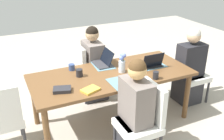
% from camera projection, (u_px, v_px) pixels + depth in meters
% --- Properties ---
extents(ground_plane, '(10.00, 10.00, 0.00)m').
position_uv_depth(ground_plane, '(112.00, 120.00, 3.71)').
color(ground_plane, '#B2A899').
extents(dining_table, '(2.11, 0.91, 0.73)m').
position_uv_depth(dining_table, '(112.00, 79.00, 3.44)').
color(dining_table, brown).
rests_on(dining_table, ground_plane).
extents(chair_far_left_near, '(0.44, 0.44, 0.90)m').
position_uv_depth(chair_far_left_near, '(144.00, 118.00, 2.90)').
color(chair_far_left_near, silver).
rests_on(chair_far_left_near, ground_plane).
extents(person_far_left_near, '(0.36, 0.40, 1.19)m').
position_uv_depth(person_far_left_near, '(135.00, 115.00, 2.91)').
color(person_far_left_near, '#2D2D33').
rests_on(person_far_left_near, ground_plane).
extents(chair_head_left_left_mid, '(0.44, 0.44, 0.90)m').
position_uv_depth(chair_head_left_left_mid, '(189.00, 70.00, 4.09)').
color(chair_head_left_left_mid, silver).
rests_on(chair_head_left_left_mid, ground_plane).
extents(person_head_left_left_mid, '(0.40, 0.36, 1.19)m').
position_uv_depth(person_head_left_left_mid, '(189.00, 70.00, 3.99)').
color(person_head_left_left_mid, '#2D2D33').
rests_on(person_head_left_left_mid, ground_plane).
extents(chair_near_left_far, '(0.44, 0.44, 0.90)m').
position_uv_depth(chair_near_left_far, '(87.00, 69.00, 4.10)').
color(chair_near_left_far, silver).
rests_on(chair_near_left_far, ground_plane).
extents(person_near_left_far, '(0.36, 0.40, 1.19)m').
position_uv_depth(person_near_left_far, '(93.00, 68.00, 4.07)').
color(person_near_left_far, '#2D2D33').
rests_on(person_near_left_far, ground_plane).
extents(chair_head_right_right_near, '(0.44, 0.44, 0.90)m').
position_uv_depth(chair_head_right_right_near, '(2.00, 117.00, 2.92)').
color(chair_head_right_right_near, silver).
rests_on(chair_head_right_right_near, ground_plane).
extents(flower_vase, '(0.10, 0.11, 0.27)m').
position_uv_depth(flower_vase, '(122.00, 62.00, 3.40)').
color(flower_vase, silver).
rests_on(flower_vase, dining_table).
extents(placemat_far_left_near, '(0.26, 0.36, 0.00)m').
position_uv_depth(placemat_far_left_near, '(121.00, 83.00, 3.16)').
color(placemat_far_left_near, slate).
rests_on(placemat_far_left_near, dining_table).
extents(placemat_head_left_left_mid, '(0.36, 0.26, 0.00)m').
position_uv_depth(placemat_head_left_left_mid, '(152.00, 66.00, 3.64)').
color(placemat_head_left_left_mid, slate).
rests_on(placemat_head_left_left_mid, dining_table).
extents(placemat_near_left_far, '(0.28, 0.38, 0.00)m').
position_uv_depth(placemat_near_left_far, '(103.00, 65.00, 3.65)').
color(placemat_near_left_far, slate).
rests_on(placemat_near_left_far, dining_table).
extents(laptop_head_left_left_mid, '(0.32, 0.22, 0.21)m').
position_uv_depth(laptop_head_left_left_mid, '(151.00, 64.00, 3.59)').
color(laptop_head_left_left_mid, black).
rests_on(laptop_head_left_left_mid, dining_table).
extents(laptop_near_left_far, '(0.22, 0.32, 0.20)m').
position_uv_depth(laptop_near_left_far, '(104.00, 62.00, 3.66)').
color(laptop_near_left_far, '#38383D').
rests_on(laptop_near_left_far, dining_table).
extents(coffee_mug_near_left, '(0.07, 0.07, 0.10)m').
position_uv_depth(coffee_mug_near_left, '(156.00, 75.00, 3.25)').
color(coffee_mug_near_left, '#232328').
rests_on(coffee_mug_near_left, dining_table).
extents(coffee_mug_near_right, '(0.08, 0.08, 0.08)m').
position_uv_depth(coffee_mug_near_right, '(72.00, 67.00, 3.49)').
color(coffee_mug_near_right, '#33477A').
rests_on(coffee_mug_near_right, dining_table).
extents(coffee_mug_centre_left, '(0.09, 0.09, 0.10)m').
position_uv_depth(coffee_mug_centre_left, '(79.00, 73.00, 3.31)').
color(coffee_mug_centre_left, '#232328').
rests_on(coffee_mug_centre_left, dining_table).
extents(book_red_cover, '(0.23, 0.19, 0.04)m').
position_uv_depth(book_red_cover, '(62.00, 90.00, 2.97)').
color(book_red_cover, '#28282D').
rests_on(book_red_cover, dining_table).
extents(book_blue_cover, '(0.24, 0.20, 0.03)m').
position_uv_depth(book_blue_cover, '(90.00, 90.00, 2.98)').
color(book_blue_cover, gold).
rests_on(book_blue_cover, dining_table).
extents(phone_black, '(0.07, 0.15, 0.01)m').
position_uv_depth(phone_black, '(135.00, 72.00, 3.43)').
color(phone_black, black).
rests_on(phone_black, dining_table).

